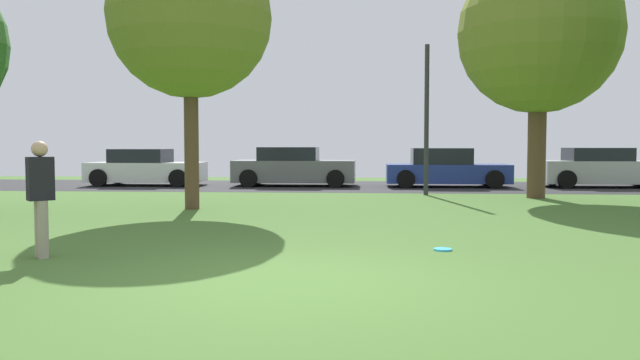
{
  "coord_description": "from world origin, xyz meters",
  "views": [
    {
      "loc": [
        0.89,
        -6.83,
        1.52
      ],
      "look_at": [
        0.0,
        4.58,
        0.87
      ],
      "focal_mm": 35.19,
      "sensor_mm": 36.0,
      "label": 1
    }
  ],
  "objects_px": {
    "parked_car_blue": "(446,169)",
    "parked_car_silver": "(602,169)",
    "oak_tree_right": "(190,17)",
    "birch_tree_lone": "(539,34)",
    "street_lamp_post": "(427,120)",
    "frisbee_disc": "(443,249)",
    "person_catcher": "(41,194)",
    "parked_car_white": "(145,169)",
    "parked_car_grey": "(294,168)"
  },
  "relations": [
    {
      "from": "birch_tree_lone",
      "to": "parked_car_blue",
      "type": "distance_m",
      "value": 6.37
    },
    {
      "from": "frisbee_disc",
      "to": "parked_car_white",
      "type": "bearing_deg",
      "value": 124.48
    },
    {
      "from": "parked_car_grey",
      "to": "street_lamp_post",
      "type": "height_order",
      "value": "street_lamp_post"
    },
    {
      "from": "birch_tree_lone",
      "to": "parked_car_blue",
      "type": "relative_size",
      "value": 1.6
    },
    {
      "from": "frisbee_disc",
      "to": "parked_car_grey",
      "type": "relative_size",
      "value": 0.06
    },
    {
      "from": "parked_car_white",
      "to": "parked_car_silver",
      "type": "relative_size",
      "value": 0.96
    },
    {
      "from": "parked_car_blue",
      "to": "parked_car_silver",
      "type": "bearing_deg",
      "value": 2.4
    },
    {
      "from": "birch_tree_lone",
      "to": "oak_tree_right",
      "type": "xyz_separation_m",
      "value": [
        -8.92,
        -3.74,
        -0.15
      ]
    },
    {
      "from": "birch_tree_lone",
      "to": "parked_car_silver",
      "type": "distance_m",
      "value": 7.14
    },
    {
      "from": "frisbee_disc",
      "to": "parked_car_silver",
      "type": "height_order",
      "value": "parked_car_silver"
    },
    {
      "from": "oak_tree_right",
      "to": "street_lamp_post",
      "type": "relative_size",
      "value": 1.43
    },
    {
      "from": "parked_car_grey",
      "to": "parked_car_white",
      "type": "bearing_deg",
      "value": -177.91
    },
    {
      "from": "parked_car_grey",
      "to": "frisbee_disc",
      "type": "bearing_deg",
      "value": -74.52
    },
    {
      "from": "parked_car_blue",
      "to": "parked_car_silver",
      "type": "distance_m",
      "value": 5.54
    },
    {
      "from": "birch_tree_lone",
      "to": "frisbee_disc",
      "type": "xyz_separation_m",
      "value": [
        -3.69,
        -9.17,
        -4.63
      ]
    },
    {
      "from": "person_catcher",
      "to": "parked_car_grey",
      "type": "height_order",
      "value": "person_catcher"
    },
    {
      "from": "frisbee_disc",
      "to": "street_lamp_post",
      "type": "bearing_deg",
      "value": 86.26
    },
    {
      "from": "frisbee_disc",
      "to": "parked_car_white",
      "type": "height_order",
      "value": "parked_car_white"
    },
    {
      "from": "person_catcher",
      "to": "parked_car_silver",
      "type": "distance_m",
      "value": 19.6
    },
    {
      "from": "person_catcher",
      "to": "parked_car_blue",
      "type": "height_order",
      "value": "person_catcher"
    },
    {
      "from": "person_catcher",
      "to": "frisbee_disc",
      "type": "distance_m",
      "value": 5.61
    },
    {
      "from": "person_catcher",
      "to": "parked_car_silver",
      "type": "relative_size",
      "value": 0.36
    },
    {
      "from": "parked_car_grey",
      "to": "parked_car_blue",
      "type": "relative_size",
      "value": 1.02
    },
    {
      "from": "birch_tree_lone",
      "to": "person_catcher",
      "type": "bearing_deg",
      "value": -131.87
    },
    {
      "from": "person_catcher",
      "to": "parked_car_white",
      "type": "bearing_deg",
      "value": -116.49
    },
    {
      "from": "birch_tree_lone",
      "to": "parked_car_white",
      "type": "bearing_deg",
      "value": 161.17
    },
    {
      "from": "frisbee_disc",
      "to": "person_catcher",
      "type": "bearing_deg",
      "value": -169.35
    },
    {
      "from": "birch_tree_lone",
      "to": "parked_car_white",
      "type": "distance_m",
      "value": 14.35
    },
    {
      "from": "person_catcher",
      "to": "parked_car_grey",
      "type": "distance_m",
      "value": 14.93
    },
    {
      "from": "street_lamp_post",
      "to": "frisbee_disc",
      "type": "bearing_deg",
      "value": -93.74
    },
    {
      "from": "oak_tree_right",
      "to": "frisbee_disc",
      "type": "bearing_deg",
      "value": -46.01
    },
    {
      "from": "parked_car_grey",
      "to": "parked_car_blue",
      "type": "distance_m",
      "value": 5.51
    },
    {
      "from": "birch_tree_lone",
      "to": "parked_car_silver",
      "type": "bearing_deg",
      "value": 53.47
    },
    {
      "from": "person_catcher",
      "to": "street_lamp_post",
      "type": "distance_m",
      "value": 12.65
    },
    {
      "from": "person_catcher",
      "to": "parked_car_white",
      "type": "relative_size",
      "value": 0.38
    },
    {
      "from": "parked_car_grey",
      "to": "parked_car_blue",
      "type": "bearing_deg",
      "value": -1.18
    },
    {
      "from": "person_catcher",
      "to": "parked_car_grey",
      "type": "relative_size",
      "value": 0.36
    },
    {
      "from": "parked_car_grey",
      "to": "oak_tree_right",
      "type": "bearing_deg",
      "value": -99.54
    },
    {
      "from": "oak_tree_right",
      "to": "parked_car_white",
      "type": "xyz_separation_m",
      "value": [
        -4.11,
        8.19,
        -3.87
      ]
    },
    {
      "from": "street_lamp_post",
      "to": "parked_car_silver",
      "type": "bearing_deg",
      "value": 31.12
    },
    {
      "from": "oak_tree_right",
      "to": "birch_tree_lone",
      "type": "bearing_deg",
      "value": 22.76
    },
    {
      "from": "oak_tree_right",
      "to": "parked_car_silver",
      "type": "height_order",
      "value": "oak_tree_right"
    },
    {
      "from": "parked_car_grey",
      "to": "street_lamp_post",
      "type": "bearing_deg",
      "value": -40.65
    },
    {
      "from": "frisbee_disc",
      "to": "parked_car_blue",
      "type": "xyz_separation_m",
      "value": [
        1.68,
        13.7,
        0.62
      ]
    },
    {
      "from": "oak_tree_right",
      "to": "parked_car_blue",
      "type": "distance_m",
      "value": 11.46
    },
    {
      "from": "oak_tree_right",
      "to": "parked_car_silver",
      "type": "bearing_deg",
      "value": 34.34
    },
    {
      "from": "parked_car_white",
      "to": "frisbee_disc",
      "type": "bearing_deg",
      "value": -55.52
    },
    {
      "from": "birch_tree_lone",
      "to": "street_lamp_post",
      "type": "distance_m",
      "value": 3.94
    },
    {
      "from": "birch_tree_lone",
      "to": "parked_car_white",
      "type": "xyz_separation_m",
      "value": [
        -13.04,
        4.44,
        -4.01
      ]
    },
    {
      "from": "person_catcher",
      "to": "parked_car_silver",
      "type": "height_order",
      "value": "person_catcher"
    }
  ]
}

